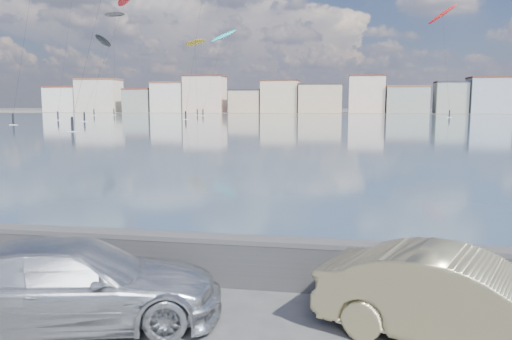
% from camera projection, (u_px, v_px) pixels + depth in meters
% --- Properties ---
extents(bay_water, '(500.00, 177.00, 0.00)m').
position_uv_depth(bay_water, '(329.00, 122.00, 96.91)').
color(bay_water, '#354863').
rests_on(bay_water, ground).
extents(far_shore_strip, '(500.00, 60.00, 0.00)m').
position_uv_depth(far_shore_strip, '(337.00, 112.00, 202.82)').
color(far_shore_strip, '#4C473D').
rests_on(far_shore_strip, ground).
extents(seawall, '(400.00, 0.36, 1.08)m').
position_uv_depth(seawall, '(197.00, 256.00, 10.15)').
color(seawall, '#28282B').
rests_on(seawall, ground).
extents(far_buildings, '(240.79, 13.26, 14.60)m').
position_uv_depth(far_buildings, '(340.00, 97.00, 188.13)').
color(far_buildings, white).
rests_on(far_buildings, ground).
extents(car_silver, '(5.19, 3.23, 1.40)m').
position_uv_depth(car_silver, '(76.00, 283.00, 8.29)').
color(car_silver, silver).
rests_on(car_silver, ground).
extents(car_champagne, '(4.58, 3.04, 1.43)m').
position_uv_depth(car_champagne, '(461.00, 300.00, 7.53)').
color(car_champagne, tan).
rests_on(car_champagne, ground).
extents(kitesurfer_9, '(7.86, 14.99, 31.27)m').
position_uv_depth(kitesurfer_9, '(442.00, 16.00, 138.32)').
color(kitesurfer_9, red).
rests_on(kitesurfer_9, ground).
extents(kitesurfer_11, '(6.15, 14.67, 34.64)m').
position_uv_depth(kitesurfer_11, '(115.00, 15.00, 162.96)').
color(kitesurfer_11, black).
rests_on(kitesurfer_11, ground).
extents(kitesurfer_13, '(4.39, 13.22, 24.81)m').
position_uv_depth(kitesurfer_13, '(103.00, 41.00, 154.86)').
color(kitesurfer_13, black).
rests_on(kitesurfer_13, ground).
extents(kitesurfer_14, '(9.23, 18.26, 27.75)m').
position_uv_depth(kitesurfer_14, '(223.00, 37.00, 158.87)').
color(kitesurfer_14, '#19BFBF').
rests_on(kitesurfer_14, ground).
extents(kitesurfer_16, '(9.61, 15.48, 24.94)m').
position_uv_depth(kitesurfer_16, '(195.00, 43.00, 163.45)').
color(kitesurfer_16, '#BF8C19').
rests_on(kitesurfer_16, ground).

